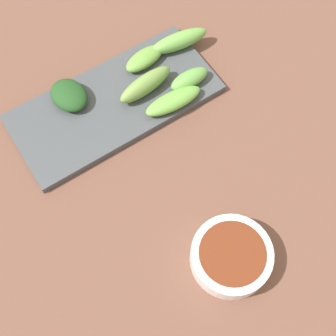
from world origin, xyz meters
TOP-DOWN VIEW (x-y plane):
  - tabletop at (0.00, 0.00)m, footprint 2.10×2.10m
  - sauce_bowl at (-0.18, -0.02)m, footprint 0.11×0.11m
  - serving_plate at (0.11, -0.02)m, footprint 0.14×0.31m
  - broccoli_leafy_0 at (0.15, 0.04)m, footprint 0.07×0.06m
  - broccoli_stalk_1 at (0.08, -0.13)m, footprint 0.03×0.06m
  - broccoli_stalk_2 at (0.14, -0.16)m, footprint 0.04×0.10m
  - broccoli_stalk_3 at (0.15, -0.09)m, footprint 0.04×0.07m
  - broccoli_stalk_4 at (0.06, -0.09)m, footprint 0.04×0.09m
  - broccoli_stalk_5 at (0.10, -0.07)m, footprint 0.04×0.10m

SIDE VIEW (x-z plane):
  - tabletop at x=0.00m, z-range 0.00..0.02m
  - serving_plate at x=0.11m, z-range 0.02..0.03m
  - sauce_bowl at x=-0.18m, z-range 0.02..0.06m
  - broccoli_stalk_3 at x=0.15m, z-range 0.03..0.05m
  - broccoli_stalk_4 at x=0.06m, z-range 0.03..0.05m
  - broccoli_stalk_1 at x=0.08m, z-range 0.03..0.06m
  - broccoli_leafy_0 at x=0.15m, z-range 0.03..0.06m
  - broccoli_stalk_2 at x=0.14m, z-range 0.03..0.06m
  - broccoli_stalk_5 at x=0.10m, z-range 0.03..0.06m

